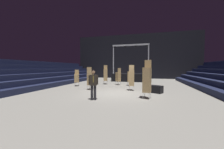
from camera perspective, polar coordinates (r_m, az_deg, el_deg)
name	(u,v)px	position (r m, az deg, el deg)	size (l,w,h in m)	color
ground_plane	(116,94)	(10.15, 1.61, -8.24)	(22.00, 30.00, 0.10)	gray
arena_end_wall	(135,56)	(24.88, 9.82, 7.65)	(22.00, 0.30, 8.00)	black
bleacher_bank_left	(33,73)	(15.40, -30.86, 0.39)	(4.50, 24.00, 2.70)	#191E38
stage_riser	(131,77)	(19.38, 8.22, -0.94)	(5.24, 2.81, 5.07)	black
man_with_tie	(93,83)	(7.92, -7.98, -3.64)	(0.56, 0.37, 1.78)	black
chair_stack_front_left	(106,75)	(15.47, -2.78, -0.08)	(0.54, 0.54, 2.22)	#B2B5BA
chair_stack_front_right	(132,78)	(11.27, 8.37, -1.42)	(0.48, 0.48, 2.14)	#B2B5BA
chair_stack_mid_left	(130,76)	(14.44, 7.57, -0.82)	(0.54, 0.54, 1.96)	#B2B5BA
chair_stack_mid_right	(147,79)	(8.43, 14.74, -2.06)	(0.54, 0.54, 2.39)	#B2B5BA
chair_stack_mid_centre	(90,78)	(11.70, -9.29, -1.69)	(0.45, 0.45, 1.96)	#B2B5BA
chair_stack_rear_left	(77,78)	(14.30, -14.87, -1.43)	(0.58, 0.58, 1.71)	#B2B5BA
chair_stack_rear_right	(118,76)	(14.85, 2.69, -0.85)	(0.62, 0.62, 1.88)	#B2B5BA
equipment_road_case	(156,89)	(10.71, 18.37, -6.02)	(0.90, 0.60, 0.56)	black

